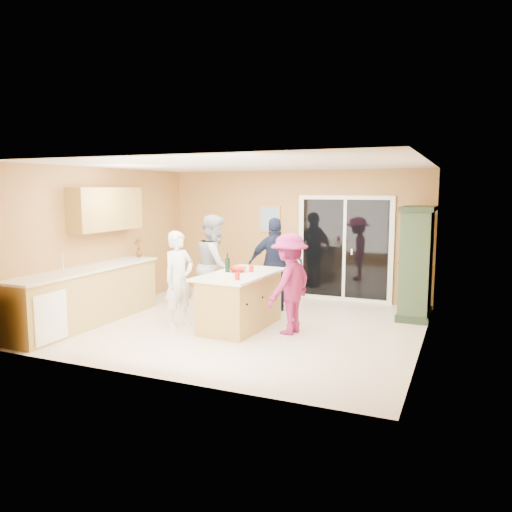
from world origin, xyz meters
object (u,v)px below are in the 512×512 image
at_px(woman_grey, 215,266).
at_px(woman_navy, 276,264).
at_px(kitchen_island, 240,302).
at_px(woman_magenta, 289,284).
at_px(woman_white, 179,279).
at_px(green_hutch, 416,264).

height_order(woman_grey, woman_navy, woman_grey).
distance_m(kitchen_island, woman_magenta, 0.90).
height_order(woman_white, woman_grey, woman_grey).
relative_size(woman_white, woman_grey, 0.87).
bearing_deg(woman_grey, woman_magenta, -128.86).
distance_m(woman_grey, woman_navy, 1.14).
relative_size(kitchen_island, woman_grey, 0.98).
relative_size(green_hutch, woman_magenta, 1.24).
relative_size(woman_navy, woman_magenta, 1.10).
relative_size(kitchen_island, woman_navy, 1.02).
bearing_deg(kitchen_island, woman_grey, 146.79).
bearing_deg(woman_navy, kitchen_island, 58.99).
relative_size(green_hutch, woman_white, 1.24).
distance_m(green_hutch, woman_magenta, 2.45).
bearing_deg(kitchen_island, green_hutch, 38.44).
xyz_separation_m(kitchen_island, woman_grey, (-0.74, 0.55, 0.47)).
xyz_separation_m(kitchen_island, woman_navy, (0.10, 1.32, 0.44)).
bearing_deg(woman_white, woman_grey, 5.70).
height_order(kitchen_island, woman_navy, woman_navy).
bearing_deg(kitchen_island, woman_magenta, 4.37).
height_order(green_hutch, woman_grey, green_hutch).
bearing_deg(woman_white, kitchen_island, -52.59).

